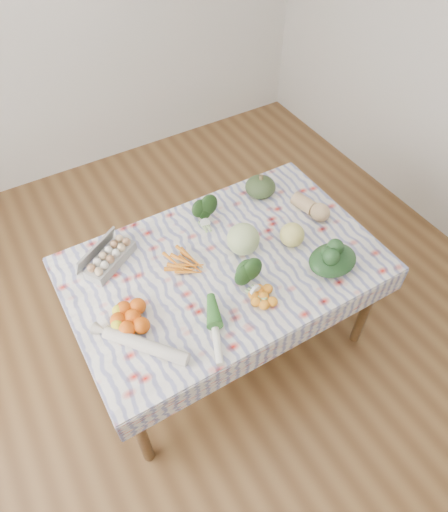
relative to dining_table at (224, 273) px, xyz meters
The scene contains 16 objects.
ground 0.68m from the dining_table, ahead, with size 4.50×4.50×0.00m, color brown.
dining_table is the anchor object (origin of this frame).
tablecloth 0.08m from the dining_table, ahead, with size 1.66×1.06×0.01m, color silver.
egg_carton 0.61m from the dining_table, 149.65° to the left, with size 0.31×0.12×0.08m, color #9B9B96.
carrot_bunch 0.24m from the dining_table, 156.13° to the left, with size 0.20×0.18×0.04m, color orange.
kale_bunch 0.37m from the dining_table, 80.58° to the left, with size 0.15×0.13×0.13m, color #193512.
kabocha_squash 0.61m from the dining_table, 37.78° to the left, with size 0.19×0.19×0.12m, color #374B27.
cabbage 0.22m from the dining_table, 11.70° to the left, with size 0.18×0.18×0.18m, color #AFC680.
butternut_squash 0.66m from the dining_table, ahead, with size 0.11×0.24×0.11m, color tan.
orange_cluster 0.59m from the dining_table, 169.90° to the right, with size 0.26×0.26×0.09m, color #DD540C.
broccoli 0.26m from the dining_table, 85.40° to the right, with size 0.16×0.16×0.12m, color #21491B.
mandarin_cluster 0.33m from the dining_table, 80.50° to the right, with size 0.18×0.18×0.05m, color orange.
grapefruit 0.43m from the dining_table, ahead, with size 0.14×0.14×0.14m, color #E1D86E.
spinach_bag 0.59m from the dining_table, 33.39° to the right, with size 0.27×0.21×0.12m, color #183618.
daikon 0.64m from the dining_table, 155.01° to the right, with size 0.06×0.06×0.44m, color beige.
leek 0.44m from the dining_table, 125.94° to the right, with size 0.04×0.04×0.36m, color white.
Camera 1 is at (-0.80, -1.36, 2.63)m, focal length 32.00 mm.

